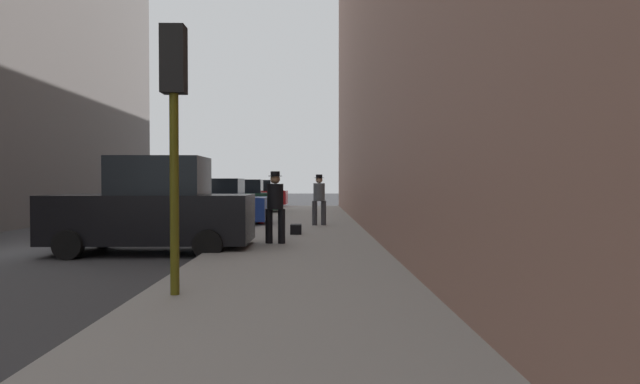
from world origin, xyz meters
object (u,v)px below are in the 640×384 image
Objects in this scene: traffic_light at (174,100)px; pedestrian_with_beanie at (319,197)px; parked_dark_green_sedan at (240,198)px; parked_red_hatchback at (254,195)px; pedestrian_with_fedora at (275,203)px; parked_black_suv at (154,209)px; fire_hydrant at (261,214)px; parked_blue_sedan at (212,204)px; duffel_bag at (296,229)px.

traffic_light is 2.03× the size of pedestrian_with_beanie.
parked_red_hatchback is at bearing 90.00° from parked_dark_green_sedan.
traffic_light reaches higher than pedestrian_with_fedora.
parked_red_hatchback is (0.00, 19.99, -0.18)m from parked_black_suv.
parked_red_hatchback reaches higher than fire_hydrant.
parked_blue_sedan is at bearing -90.00° from parked_red_hatchback.
parked_red_hatchback is 1.18× the size of traffic_light.
parked_black_suv is at bearing -124.03° from pedestrian_with_beanie.
duffel_bag is at bearing 80.05° from traffic_light.
fire_hydrant is at bearing 162.51° from pedestrian_with_beanie.
parked_red_hatchback is 2.39× the size of pedestrian_with_beanie.
parked_blue_sedan and parked_red_hatchback have the same top height.
parked_dark_green_sedan is at bearing 90.00° from parked_blue_sedan.
parked_black_suv is at bearing 110.57° from traffic_light.
pedestrian_with_beanie is at bearing 79.08° from traffic_light.
pedestrian_with_fedora is (0.93, 5.58, -1.62)m from traffic_light.
parked_blue_sedan is 4.99m from duffel_bag.
duffel_bag is (3.22, -17.15, -0.56)m from parked_red_hatchback.
pedestrian_with_beanie is 1.00× the size of pedestrian_with_fedora.
pedestrian_with_beanie and pedestrian_with_fedora have the same top height.
traffic_light is at bearing -84.37° from parked_dark_green_sedan.
fire_hydrant is at bearing -76.26° from parked_dark_green_sedan.
parked_blue_sedan is at bearing 168.66° from pedestrian_with_beanie.
fire_hydrant is 0.20× the size of traffic_light.
pedestrian_with_beanie is at bearing 55.97° from parked_black_suv.
traffic_light is (1.85, -11.54, 1.91)m from parked_blue_sedan.
traffic_light is 8.27m from duffel_bag.
pedestrian_with_fedora is at bearing -78.12° from parked_dark_green_sedan.
parked_dark_green_sedan is at bearing 106.27° from duffel_bag.
parked_dark_green_sedan is at bearing 103.74° from fire_hydrant.
parked_blue_sedan is at bearing 176.26° from fire_hydrant.
parked_blue_sedan is 4.02m from pedestrian_with_beanie.
parked_black_suv is 5.55m from traffic_light.
parked_red_hatchback is (-0.00, 6.12, 0.00)m from parked_dark_green_sedan.
parked_dark_green_sedan is at bearing 95.63° from traffic_light.
pedestrian_with_fedora is at bearing -80.50° from fire_hydrant.
pedestrian_with_fedora is (2.78, -5.97, 0.29)m from parked_blue_sedan.
traffic_light is at bearing -89.75° from fire_hydrant.
traffic_light reaches higher than parked_black_suv.
parked_blue_sedan is 9.63× the size of duffel_bag.
fire_hydrant is at bearing 99.50° from pedestrian_with_fedora.
fire_hydrant is 5.97m from pedestrian_with_fedora.
parked_blue_sedan is at bearing 99.12° from traffic_light.
parked_black_suv is at bearing -167.10° from pedestrian_with_fedora.
parked_blue_sedan is 11.85m from traffic_light.
parked_black_suv is 2.86m from pedestrian_with_fedora.
traffic_light is (0.05, -11.43, 2.26)m from fire_hydrant.
duffel_bag is at bearing -49.51° from parked_blue_sedan.
parked_red_hatchback is 17.46m from duffel_bag.
parked_red_hatchback is at bearing 94.25° from traffic_light.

